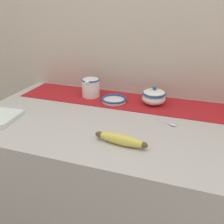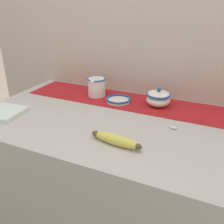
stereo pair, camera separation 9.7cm
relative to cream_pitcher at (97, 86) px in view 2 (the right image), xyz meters
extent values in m
cube|color=#B7B2AD|center=(0.25, -0.23, -0.50)|extent=(1.37, 0.72, 0.89)
cube|color=#B7AD99|center=(0.25, 0.15, 0.26)|extent=(2.17, 0.04, 2.40)
cube|color=#A8191E|center=(0.25, 0.00, -0.06)|extent=(1.26, 0.25, 0.00)
cylinder|color=white|center=(0.00, 0.00, 0.00)|extent=(0.10, 0.10, 0.10)
torus|color=#194793|center=(0.00, 0.00, 0.04)|extent=(0.10, 0.10, 0.01)
torus|color=white|center=(0.00, 0.06, 0.00)|extent=(0.05, 0.01, 0.05)
ellipsoid|color=white|center=(0.00, -0.05, 0.04)|extent=(0.03, 0.02, 0.02)
ellipsoid|color=white|center=(0.35, 0.00, -0.02)|extent=(0.12, 0.12, 0.06)
torus|color=#194793|center=(0.35, 0.00, 0.01)|extent=(0.12, 0.12, 0.01)
ellipsoid|color=white|center=(0.35, 0.00, 0.01)|extent=(0.11, 0.11, 0.02)
sphere|color=#194793|center=(0.35, 0.00, 0.03)|extent=(0.02, 0.02, 0.02)
cylinder|color=white|center=(0.15, -0.03, -0.05)|extent=(0.13, 0.13, 0.01)
torus|color=#194793|center=(0.15, -0.03, -0.04)|extent=(0.13, 0.13, 0.01)
ellipsoid|color=#DBCC4C|center=(0.31, -0.43, -0.04)|extent=(0.20, 0.06, 0.04)
ellipsoid|color=brown|center=(0.22, -0.42, -0.04)|extent=(0.04, 0.03, 0.02)
ellipsoid|color=brown|center=(0.39, -0.44, -0.04)|extent=(0.03, 0.03, 0.02)
cube|color=silver|center=(0.39, -0.17, -0.06)|extent=(0.13, 0.06, 0.00)
ellipsoid|color=silver|center=(0.47, -0.21, -0.05)|extent=(0.04, 0.04, 0.01)
cube|color=silver|center=(-0.28, -0.40, -0.05)|extent=(0.18, 0.18, 0.02)
camera|label=1|loc=(0.54, -1.19, 0.44)|focal=40.00mm
camera|label=2|loc=(0.63, -1.16, 0.44)|focal=40.00mm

